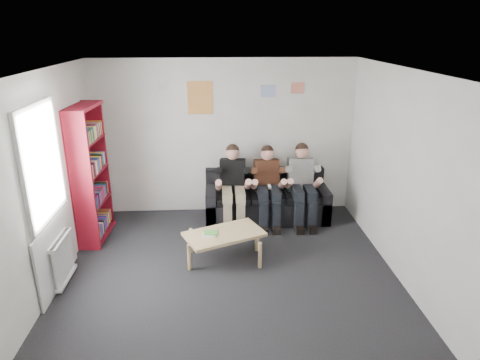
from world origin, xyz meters
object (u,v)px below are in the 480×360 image
at_px(person_right, 302,185).
at_px(person_left, 233,187).
at_px(sofa, 266,202).
at_px(person_middle, 268,186).
at_px(bookshelf, 91,174).
at_px(coffee_table, 224,236).

bearing_deg(person_right, person_left, -177.75).
relative_size(sofa, person_middle, 1.59).
relative_size(bookshelf, person_right, 1.57).
bearing_deg(person_right, person_middle, -177.86).
xyz_separation_m(sofa, coffee_table, (-0.77, -1.44, 0.09)).
height_order(coffee_table, person_right, person_right).
bearing_deg(person_left, sofa, 25.32).
xyz_separation_m(sofa, person_left, (-0.58, -0.20, 0.37)).
height_order(person_middle, person_right, person_right).
height_order(bookshelf, person_right, bookshelf).
bearing_deg(sofa, person_right, -18.73).
bearing_deg(person_right, sofa, 163.53).
bearing_deg(person_middle, bookshelf, -179.75).
bearing_deg(person_left, bookshelf, -163.72).
bearing_deg(person_middle, sofa, 82.56).
relative_size(sofa, coffee_table, 1.94).
distance_m(sofa, person_left, 0.72).
relative_size(coffee_table, person_left, 0.81).
distance_m(coffee_table, person_middle, 1.48).
bearing_deg(person_right, bookshelf, -171.40).
relative_size(bookshelf, coffee_table, 1.95).
height_order(sofa, bookshelf, bookshelf).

